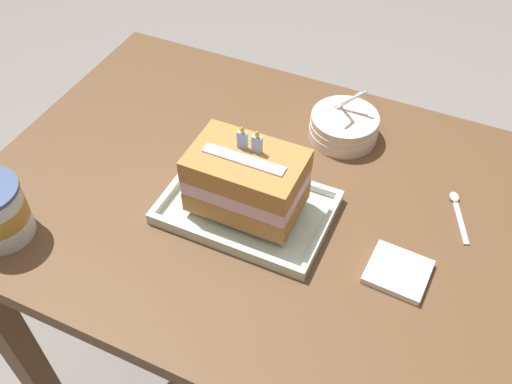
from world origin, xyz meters
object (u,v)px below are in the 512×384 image
object	(u,v)px
foil_tray	(247,209)
bowl_stack	(344,126)
napkin_pile	(398,272)
birthday_cake	(247,180)
serving_spoon_near_tray	(457,207)

from	to	relation	value
foil_tray	bowl_stack	size ratio (longest dim) A/B	2.13
foil_tray	napkin_pile	size ratio (longest dim) A/B	2.92
bowl_stack	birthday_cake	bearing A→B (deg)	-108.81
birthday_cake	napkin_pile	distance (m)	0.30
foil_tray	birthday_cake	world-z (taller)	birthday_cake
serving_spoon_near_tray	napkin_pile	world-z (taller)	napkin_pile
foil_tray	bowl_stack	distance (m)	0.29
bowl_stack	serving_spoon_near_tray	xyz separation A→B (m)	(0.26, -0.11, -0.02)
foil_tray	napkin_pile	bearing A→B (deg)	-4.10
birthday_cake	bowl_stack	bearing A→B (deg)	71.19
bowl_stack	napkin_pile	xyz separation A→B (m)	(0.20, -0.30, -0.02)
napkin_pile	foil_tray	bearing A→B (deg)	175.90
serving_spoon_near_tray	birthday_cake	bearing A→B (deg)	-154.25
foil_tray	serving_spoon_near_tray	size ratio (longest dim) A/B	2.54
birthday_cake	bowl_stack	xyz separation A→B (m)	(0.09, 0.28, -0.06)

